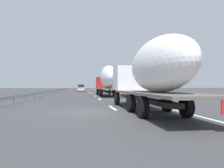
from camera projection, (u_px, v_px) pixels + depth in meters
ground_plane at (82, 92)px, 52.30m from camera, size 260.00×260.00×0.00m
lane_stripe_0 at (113, 108)px, 14.96m from camera, size 3.20×0.20×0.01m
lane_stripe_1 at (100, 99)px, 25.15m from camera, size 3.20×0.20×0.01m
lane_stripe_2 at (95, 96)px, 32.92m from camera, size 3.20×0.20×0.01m
lane_stripe_3 at (91, 93)px, 46.87m from camera, size 3.20×0.20×0.01m
lane_stripe_4 at (90, 92)px, 52.17m from camera, size 3.20×0.20×0.01m
lane_stripe_5 at (88, 91)px, 63.69m from camera, size 3.20×0.20×0.01m
lane_stripe_6 at (88, 91)px, 63.24m from camera, size 3.20×0.20×0.01m
lane_stripe_7 at (87, 90)px, 80.07m from camera, size 3.20×0.20×0.01m
edge_line_right at (103, 92)px, 58.04m from camera, size 110.00×0.20×0.01m
truck_lead at (107, 79)px, 32.75m from camera, size 13.33×2.55×4.53m
truck_trailing at (150, 72)px, 12.49m from camera, size 13.42×2.55×4.01m
car_silver_hatch at (81, 88)px, 59.69m from camera, size 4.19×1.90×1.97m
car_blue_sedan at (82, 87)px, 88.58m from camera, size 4.18×1.80×1.96m
road_sign at (109, 83)px, 55.12m from camera, size 0.10×0.90×3.32m
tree_0 at (130, 78)px, 59.68m from camera, size 3.99×3.99×6.00m
tree_1 at (143, 73)px, 46.54m from camera, size 3.01×3.01×7.07m
tree_2 at (138, 74)px, 47.52m from camera, size 3.95×3.95×6.69m
tree_3 at (111, 78)px, 90.13m from camera, size 2.86×2.86×7.63m
tree_4 at (132, 79)px, 53.21m from camera, size 3.25×3.25×5.23m
tree_5 at (114, 82)px, 88.07m from camera, size 3.70×3.70×5.25m
guardrail_median at (58, 90)px, 54.41m from camera, size 94.00×0.10×0.76m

